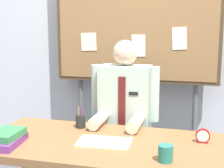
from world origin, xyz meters
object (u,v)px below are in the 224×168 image
(desk, at_px, (105,155))
(person, at_px, (125,130))
(bulletin_board, at_px, (136,15))
(pen_holder, at_px, (81,121))
(desk_clock, at_px, (203,136))
(book_stack, at_px, (7,138))
(coffee_mug, at_px, (166,153))
(open_notebook, at_px, (104,142))

(desk, relative_size, person, 1.19)
(person, xyz_separation_m, bulletin_board, (0.00, 0.41, 0.93))
(desk, bearing_deg, pen_holder, 136.30)
(desk_clock, distance_m, pen_holder, 0.87)
(bulletin_board, relative_size, book_stack, 7.16)
(person, xyz_separation_m, book_stack, (-0.58, -0.78, 0.14))
(desk, xyz_separation_m, pen_holder, (-0.26, 0.25, 0.14))
(desk, relative_size, coffee_mug, 17.23)
(coffee_mug, relative_size, pen_holder, 0.59)
(bulletin_board, bearing_deg, open_notebook, -89.92)
(coffee_mug, xyz_separation_m, pen_holder, (-0.67, 0.46, 0.00))
(open_notebook, bearing_deg, pen_holder, 134.24)
(person, xyz_separation_m, open_notebook, (0.00, -0.59, 0.11))
(bulletin_board, bearing_deg, pen_holder, -109.24)
(pen_holder, bearing_deg, desk_clock, -6.23)
(desk, bearing_deg, coffee_mug, -27.19)
(desk, distance_m, pen_holder, 0.38)
(book_stack, height_order, open_notebook, book_stack)
(open_notebook, relative_size, coffee_mug, 3.58)
(desk_clock, bearing_deg, bulletin_board, 126.08)
(book_stack, bearing_deg, coffee_mug, -0.15)
(book_stack, xyz_separation_m, pen_holder, (0.33, 0.45, 0.01))
(desk, bearing_deg, desk_clock, 14.05)
(person, bearing_deg, coffee_mug, -62.38)
(open_notebook, distance_m, desk_clock, 0.63)
(person, height_order, book_stack, person)
(open_notebook, height_order, coffee_mug, coffee_mug)
(person, distance_m, coffee_mug, 0.89)
(desk, relative_size, desk_clock, 17.67)
(book_stack, relative_size, pen_holder, 1.93)
(book_stack, bearing_deg, desk_clock, 16.80)
(desk, height_order, coffee_mug, coffee_mug)
(bulletin_board, relative_size, pen_holder, 13.83)
(desk, height_order, book_stack, book_stack)
(desk, bearing_deg, open_notebook, -85.50)
(open_notebook, distance_m, coffee_mug, 0.45)
(person, relative_size, open_notebook, 4.03)
(bulletin_board, relative_size, open_notebook, 6.56)
(person, height_order, pen_holder, person)
(desk_clock, bearing_deg, open_notebook, -164.15)
(desk_clock, bearing_deg, book_stack, -163.20)
(desk, xyz_separation_m, bulletin_board, (0.00, 0.99, 0.92))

